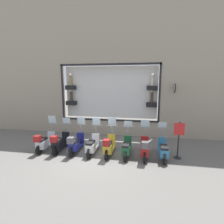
{
  "coord_description": "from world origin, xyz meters",
  "views": [
    {
      "loc": [
        -7.59,
        -2.18,
        3.48
      ],
      "look_at": [
        1.64,
        -0.53,
        1.85
      ],
      "focal_mm": 28.0,
      "sensor_mm": 36.0,
      "label": 1
    }
  ],
  "objects_px": {
    "scooter_black_6": "(60,143)",
    "scooter_silver_7": "(44,142)",
    "scooter_yellow_3": "(109,146)",
    "scooter_navy_5": "(75,144)",
    "scooter_teal_0": "(163,150)",
    "scooter_white_4": "(92,145)",
    "scooter_green_2": "(126,148)",
    "shop_sign_post": "(179,139)",
    "scooter_red_1": "(145,148)"
  },
  "relations": [
    {
      "from": "scooter_black_6",
      "to": "scooter_silver_7",
      "type": "relative_size",
      "value": 1.01
    },
    {
      "from": "scooter_yellow_3",
      "to": "scooter_black_6",
      "type": "distance_m",
      "value": 2.5
    },
    {
      "from": "scooter_navy_5",
      "to": "scooter_silver_7",
      "type": "height_order",
      "value": "scooter_silver_7"
    },
    {
      "from": "scooter_teal_0",
      "to": "scooter_navy_5",
      "type": "height_order",
      "value": "scooter_navy_5"
    },
    {
      "from": "scooter_teal_0",
      "to": "scooter_white_4",
      "type": "height_order",
      "value": "scooter_white_4"
    },
    {
      "from": "scooter_yellow_3",
      "to": "scooter_navy_5",
      "type": "relative_size",
      "value": 1.0
    },
    {
      "from": "scooter_green_2",
      "to": "shop_sign_post",
      "type": "bearing_deg",
      "value": -84.65
    },
    {
      "from": "scooter_green_2",
      "to": "scooter_black_6",
      "type": "height_order",
      "value": "scooter_black_6"
    },
    {
      "from": "scooter_red_1",
      "to": "scooter_white_4",
      "type": "bearing_deg",
      "value": 88.59
    },
    {
      "from": "scooter_green_2",
      "to": "scooter_white_4",
      "type": "relative_size",
      "value": 1.0
    },
    {
      "from": "scooter_teal_0",
      "to": "scooter_silver_7",
      "type": "relative_size",
      "value": 1.0
    },
    {
      "from": "scooter_silver_7",
      "to": "shop_sign_post",
      "type": "xyz_separation_m",
      "value": [
        0.28,
        -6.52,
        0.46
      ]
    },
    {
      "from": "scooter_green_2",
      "to": "shop_sign_post",
      "type": "relative_size",
      "value": 1.05
    },
    {
      "from": "scooter_teal_0",
      "to": "scooter_white_4",
      "type": "relative_size",
      "value": 1.0
    },
    {
      "from": "scooter_white_4",
      "to": "scooter_green_2",
      "type": "bearing_deg",
      "value": -90.12
    },
    {
      "from": "scooter_white_4",
      "to": "shop_sign_post",
      "type": "distance_m",
      "value": 4.05
    },
    {
      "from": "scooter_silver_7",
      "to": "shop_sign_post",
      "type": "distance_m",
      "value": 6.54
    },
    {
      "from": "scooter_white_4",
      "to": "scooter_silver_7",
      "type": "relative_size",
      "value": 1.0
    },
    {
      "from": "scooter_yellow_3",
      "to": "scooter_silver_7",
      "type": "bearing_deg",
      "value": 90.07
    },
    {
      "from": "scooter_red_1",
      "to": "scooter_green_2",
      "type": "bearing_deg",
      "value": 86.0
    },
    {
      "from": "scooter_red_1",
      "to": "shop_sign_post",
      "type": "relative_size",
      "value": 1.05
    },
    {
      "from": "scooter_black_6",
      "to": "scooter_white_4",
      "type": "bearing_deg",
      "value": -87.97
    },
    {
      "from": "scooter_black_6",
      "to": "scooter_silver_7",
      "type": "height_order",
      "value": "scooter_silver_7"
    },
    {
      "from": "scooter_teal_0",
      "to": "scooter_silver_7",
      "type": "bearing_deg",
      "value": 90.61
    },
    {
      "from": "scooter_silver_7",
      "to": "scooter_green_2",
      "type": "bearing_deg",
      "value": -89.17
    },
    {
      "from": "scooter_white_4",
      "to": "scooter_navy_5",
      "type": "relative_size",
      "value": 1.0
    },
    {
      "from": "scooter_teal_0",
      "to": "shop_sign_post",
      "type": "bearing_deg",
      "value": -72.04
    },
    {
      "from": "scooter_silver_7",
      "to": "shop_sign_post",
      "type": "relative_size",
      "value": 1.05
    },
    {
      "from": "scooter_yellow_3",
      "to": "scooter_silver_7",
      "type": "relative_size",
      "value": 1.0
    },
    {
      "from": "scooter_yellow_3",
      "to": "scooter_black_6",
      "type": "xyz_separation_m",
      "value": [
        0.0,
        2.5,
        0.0
      ]
    },
    {
      "from": "scooter_white_4",
      "to": "shop_sign_post",
      "type": "bearing_deg",
      "value": -86.92
    },
    {
      "from": "scooter_red_1",
      "to": "scooter_navy_5",
      "type": "relative_size",
      "value": 1.0
    },
    {
      "from": "scooter_red_1",
      "to": "scooter_yellow_3",
      "type": "xyz_separation_m",
      "value": [
        0.0,
        1.67,
        0.0
      ]
    },
    {
      "from": "scooter_black_6",
      "to": "shop_sign_post",
      "type": "distance_m",
      "value": 5.71
    },
    {
      "from": "scooter_green_2",
      "to": "scooter_silver_7",
      "type": "height_order",
      "value": "scooter_silver_7"
    },
    {
      "from": "scooter_black_6",
      "to": "scooter_yellow_3",
      "type": "bearing_deg",
      "value": -90.01
    },
    {
      "from": "scooter_teal_0",
      "to": "shop_sign_post",
      "type": "distance_m",
      "value": 0.87
    },
    {
      "from": "scooter_red_1",
      "to": "scooter_black_6",
      "type": "distance_m",
      "value": 4.17
    },
    {
      "from": "scooter_navy_5",
      "to": "shop_sign_post",
      "type": "relative_size",
      "value": 1.05
    },
    {
      "from": "scooter_green_2",
      "to": "scooter_white_4",
      "type": "distance_m",
      "value": 1.67
    },
    {
      "from": "scooter_navy_5",
      "to": "scooter_red_1",
      "type": "bearing_deg",
      "value": -90.03
    },
    {
      "from": "scooter_black_6",
      "to": "scooter_green_2",
      "type": "bearing_deg",
      "value": -89.04
    },
    {
      "from": "scooter_green_2",
      "to": "scooter_yellow_3",
      "type": "relative_size",
      "value": 1.0
    },
    {
      "from": "scooter_yellow_3",
      "to": "scooter_black_6",
      "type": "relative_size",
      "value": 1.0
    },
    {
      "from": "scooter_green_2",
      "to": "scooter_white_4",
      "type": "bearing_deg",
      "value": 89.88
    },
    {
      "from": "scooter_navy_5",
      "to": "scooter_green_2",
      "type": "bearing_deg",
      "value": -88.71
    },
    {
      "from": "scooter_yellow_3",
      "to": "shop_sign_post",
      "type": "bearing_deg",
      "value": -85.04
    },
    {
      "from": "shop_sign_post",
      "to": "scooter_teal_0",
      "type": "bearing_deg",
      "value": 107.96
    },
    {
      "from": "scooter_red_1",
      "to": "scooter_black_6",
      "type": "bearing_deg",
      "value": 89.97
    },
    {
      "from": "scooter_red_1",
      "to": "scooter_green_2",
      "type": "xyz_separation_m",
      "value": [
        0.06,
        0.83,
        -0.05
      ]
    }
  ]
}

